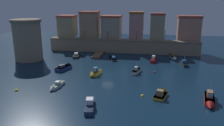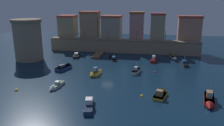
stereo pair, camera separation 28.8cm
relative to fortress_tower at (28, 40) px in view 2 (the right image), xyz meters
The scene contains 24 objects.
ground_plane 27.21m from the fortress_tower, 20.41° to the right, with size 133.67×133.67×0.00m, color #0C2338.
quay_wall 29.11m from the fortress_tower, 30.38° to the left, with size 48.82×3.50×4.27m.
old_town_backdrop 30.25m from the fortress_tower, 38.14° to the left, with size 48.07×5.73×8.94m.
fortress_tower is the anchor object (origin of this frame).
pier_dock 20.96m from the fortress_tower, 25.55° to the left, with size 2.41×8.58×0.70m.
quay_lamp_0 18.92m from the fortress_tower, 50.55° to the left, with size 0.32×0.32×2.99m.
quay_lamp_1 24.78m from the fortress_tower, 36.13° to the left, with size 0.32×0.32×3.02m.
quay_lamp_2 32.97m from the fortress_tower, 26.30° to the left, with size 0.32×0.32×3.34m.
quay_lamp_3 41.13m from the fortress_tower, 20.81° to the left, with size 0.32×0.32×3.26m.
moored_boat_0 41.72m from the fortress_tower, 27.28° to the right, with size 2.92×4.71×2.12m.
moored_boat_1 49.28m from the fortress_tower, 24.84° to the right, with size 2.62×6.46×3.45m.
moored_boat_2 24.99m from the fortress_tower, 24.67° to the right, with size 2.21×4.70×2.01m.
moored_boat_3 32.44m from the fortress_tower, 11.01° to the right, with size 2.38×5.08×3.29m.
moored_boat_4 36.14m from the fortress_tower, ahead, with size 1.93×6.70×1.86m.
moored_boat_5 25.80m from the fortress_tower, 48.70° to the right, with size 1.58×5.18×1.38m.
moored_boat_7 43.28m from the fortress_tower, ahead, with size 2.35×5.11×3.24m.
moored_boat_8 42.32m from the fortress_tower, 12.90° to the left, with size 1.99×5.92×2.29m.
moored_boat_9 14.68m from the fortress_tower, 28.64° to the left, with size 2.88×6.22×1.76m.
moored_boat_10 24.55m from the fortress_tower, 13.80° to the left, with size 3.69×6.88×1.42m.
moored_boat_11 36.09m from the fortress_tower, 44.82° to the right, with size 2.58×6.48×1.79m.
moored_boat_12 16.21m from the fortress_tower, 26.51° to the right, with size 3.38×5.77×2.67m.
mooring_buoy_0 24.56m from the fortress_tower, 65.33° to the right, with size 0.70×0.70×0.70m, color yellow.
mooring_buoy_1 39.24m from the fortress_tower, 30.63° to the right, with size 0.61×0.61×0.61m, color yellow.
mooring_buoy_2 36.40m from the fortress_tower, ahead, with size 0.55×0.55×0.55m, color red.
Camera 2 is at (10.14, -47.29, 16.31)m, focal length 35.64 mm.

